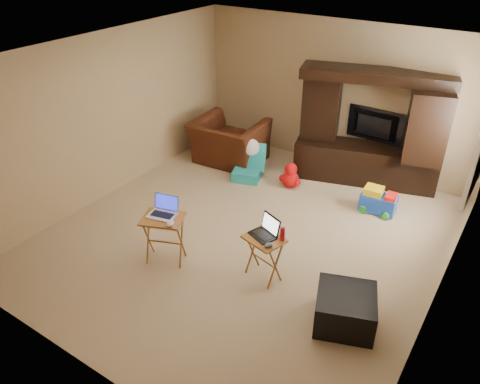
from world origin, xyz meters
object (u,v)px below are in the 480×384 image
Objects in this scene: television at (373,127)px; laptop_left at (161,208)px; mouse_right at (269,245)px; entertainment_center at (370,128)px; tray_table_left at (165,239)px; child_rocker at (247,163)px; ottoman at (345,309)px; laptop_right at (262,228)px; recliner at (229,142)px; water_bottle at (283,234)px; push_toy at (379,200)px; plush_toy at (291,175)px; tray_table_right at (264,258)px; mouse_left at (170,223)px.

television reaches higher than laptop_left.
entertainment_center is at bearing 90.16° from mouse_right.
child_rocker is at bearing 75.77° from tray_table_left.
laptop_left is at bearing -127.86° from entertainment_center.
tray_table_left is (-1.34, -3.48, -0.61)m from entertainment_center.
laptop_right reaches higher than ottoman.
water_bottle is at bearing 131.64° from recliner.
tray_table_left reaches higher than ottoman.
child_rocker is 1.13× the size of push_toy.
entertainment_center is at bearing 91.45° from water_bottle.
child_rocker is at bearing -168.31° from plush_toy.
television is 2.49m from recliner.
ottoman is at bearing -58.42° from child_rocker.
tray_table_right is at bearing 171.17° from ottoman.
water_bottle is (0.08, -2.99, -0.26)m from entertainment_center.
push_toy is at bearing 87.92° from tray_table_right.
mouse_right reaches higher than ottoman.
plush_toy is 3.04m from ottoman.
water_bottle is at bearing -104.74° from entertainment_center.
tray_table_right is 1.91× the size of laptop_right.
tray_table_right is (-0.12, -3.07, -0.65)m from entertainment_center.
water_bottle reaches higher than plush_toy.
water_bottle is at bearing -2.64° from tray_table_left.
laptop_left reaches higher than recliner.
child_rocker is 5.04× the size of mouse_right.
laptop_right is at bearing -165.77° from water_bottle.
push_toy is at bearing -72.82° from entertainment_center.
recliner is 9.07× the size of mouse_left.
plush_toy is at bearing 66.66° from laptop_left.
plush_toy is at bearing 178.27° from push_toy.
push_toy is at bearing 120.85° from television.
water_bottle is at bearing 71.59° from mouse_right.
child_rocker is 1.75× the size of laptop_left.
recliner is at bearing 153.56° from laptop_right.
television is 3.32m from tray_table_right.
tray_table_left is (-1.34, -3.67, -0.57)m from television.
plush_toy is 2.71m from mouse_left.
entertainment_center reaches higher than tray_table_left.
entertainment_center reaches higher than plush_toy.
television is 3.92m from mouse_left.
laptop_left is (-2.38, -0.20, 0.57)m from ottoman.
mouse_right is (0.01, -3.19, -0.33)m from entertainment_center.
television is 3.11× the size of laptop_right.
entertainment_center reaches higher than mouse_left.
laptop_left is 2.87× the size of mouse_right.
television is at bearing 90.15° from mouse_right.
recliner is 3.93× the size of laptop_right.
television reaches higher than tray_table_right.
ottoman is at bearing -82.85° from push_toy.
mouse_right is at bearing 17.27° from mouse_left.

